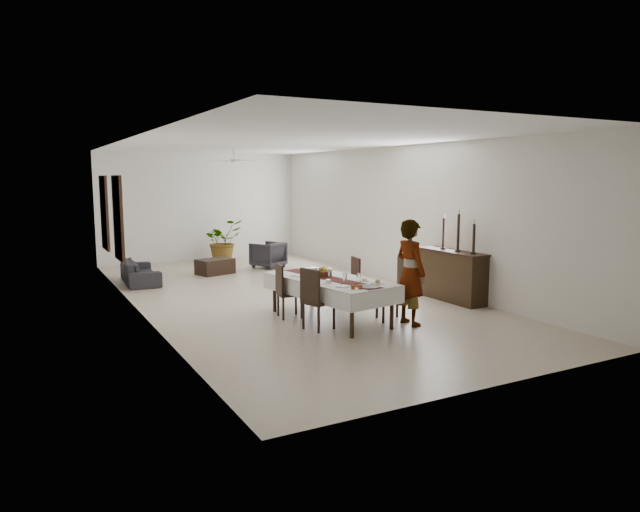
# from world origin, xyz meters

# --- Properties ---
(floor) EXTENTS (6.00, 12.00, 0.00)m
(floor) POSITION_xyz_m (0.00, 0.00, 0.00)
(floor) COLOR #C5B49C
(floor) RESTS_ON ground
(ceiling) EXTENTS (6.00, 12.00, 0.02)m
(ceiling) POSITION_xyz_m (0.00, 0.00, 3.20)
(ceiling) COLOR white
(ceiling) RESTS_ON wall_back
(wall_back) EXTENTS (6.00, 0.02, 3.20)m
(wall_back) POSITION_xyz_m (0.00, 6.00, 1.60)
(wall_back) COLOR white
(wall_back) RESTS_ON floor
(wall_front) EXTENTS (6.00, 0.02, 3.20)m
(wall_front) POSITION_xyz_m (0.00, -6.00, 1.60)
(wall_front) COLOR white
(wall_front) RESTS_ON floor
(wall_left) EXTENTS (0.02, 12.00, 3.20)m
(wall_left) POSITION_xyz_m (-3.00, 0.00, 1.60)
(wall_left) COLOR white
(wall_left) RESTS_ON floor
(wall_right) EXTENTS (0.02, 12.00, 3.20)m
(wall_right) POSITION_xyz_m (3.00, 0.00, 1.60)
(wall_right) COLOR white
(wall_right) RESTS_ON floor
(dining_table_top) EXTENTS (1.32, 2.46, 0.05)m
(dining_table_top) POSITION_xyz_m (-0.18, -2.26, 0.71)
(dining_table_top) COLOR black
(dining_table_top) RESTS_ON table_leg_fl
(table_leg_fl) EXTENTS (0.08, 0.08, 0.68)m
(table_leg_fl) POSITION_xyz_m (-0.43, -3.42, 0.34)
(table_leg_fl) COLOR black
(table_leg_fl) RESTS_ON floor
(table_leg_fr) EXTENTS (0.08, 0.08, 0.68)m
(table_leg_fr) POSITION_xyz_m (0.41, -3.29, 0.34)
(table_leg_fr) COLOR black
(table_leg_fr) RESTS_ON floor
(table_leg_bl) EXTENTS (0.08, 0.08, 0.68)m
(table_leg_bl) POSITION_xyz_m (-0.77, -1.23, 0.34)
(table_leg_bl) COLOR black
(table_leg_bl) RESTS_ON floor
(table_leg_br) EXTENTS (0.08, 0.08, 0.68)m
(table_leg_br) POSITION_xyz_m (0.07, -1.10, 0.34)
(table_leg_br) COLOR black
(table_leg_br) RESTS_ON floor
(tablecloth_top) EXTENTS (1.52, 2.66, 0.01)m
(tablecloth_top) POSITION_xyz_m (-0.18, -2.26, 0.73)
(tablecloth_top) COLOR white
(tablecloth_top) RESTS_ON dining_table_top
(tablecloth_drape_left) EXTENTS (0.40, 2.48, 0.29)m
(tablecloth_drape_left) POSITION_xyz_m (-0.74, -2.35, 0.59)
(tablecloth_drape_left) COLOR white
(tablecloth_drape_left) RESTS_ON dining_table_top
(tablecloth_drape_right) EXTENTS (0.40, 2.48, 0.29)m
(tablecloth_drape_right) POSITION_xyz_m (0.38, -2.18, 0.59)
(tablecloth_drape_right) COLOR white
(tablecloth_drape_right) RESTS_ON dining_table_top
(tablecloth_drape_near) EXTENTS (1.14, 0.19, 0.29)m
(tablecloth_drape_near) POSITION_xyz_m (0.01, -3.50, 0.59)
(tablecloth_drape_near) COLOR white
(tablecloth_drape_near) RESTS_ON dining_table_top
(tablecloth_drape_far) EXTENTS (1.14, 0.19, 0.29)m
(tablecloth_drape_far) POSITION_xyz_m (-0.37, -1.03, 0.59)
(tablecloth_drape_far) COLOR silver
(tablecloth_drape_far) RESTS_ON dining_table_top
(table_runner) EXTENTS (0.71, 2.45, 0.00)m
(table_runner) POSITION_xyz_m (-0.18, -2.26, 0.74)
(table_runner) COLOR #5C1C1A
(table_runner) RESTS_ON tablecloth_top
(red_pitcher) EXTENTS (0.17, 0.17, 0.19)m
(red_pitcher) POSITION_xyz_m (-0.44, -2.16, 0.84)
(red_pitcher) COLOR maroon
(red_pitcher) RESTS_ON tablecloth_top
(pitcher_handle) EXTENTS (0.12, 0.04, 0.12)m
(pitcher_handle) POSITION_xyz_m (-0.52, -2.17, 0.84)
(pitcher_handle) COLOR maroon
(pitcher_handle) RESTS_ON red_pitcher
(wine_glass_near) EXTENTS (0.07, 0.07, 0.17)m
(wine_glass_near) POSITION_xyz_m (0.03, -2.87, 0.82)
(wine_glass_near) COLOR white
(wine_glass_near) RESTS_ON tablecloth_top
(wine_glass_mid) EXTENTS (0.07, 0.07, 0.17)m
(wine_glass_mid) POSITION_xyz_m (-0.19, -2.81, 0.82)
(wine_glass_mid) COLOR white
(wine_glass_mid) RESTS_ON tablecloth_top
(wine_glass_far) EXTENTS (0.07, 0.07, 0.17)m
(wine_glass_far) POSITION_xyz_m (-0.14, -2.21, 0.82)
(wine_glass_far) COLOR silver
(wine_glass_far) RESTS_ON tablecloth_top
(teacup_right) EXTENTS (0.09, 0.09, 0.06)m
(teacup_right) POSITION_xyz_m (0.20, -2.79, 0.77)
(teacup_right) COLOR white
(teacup_right) RESTS_ON saucer_right
(saucer_right) EXTENTS (0.15, 0.15, 0.01)m
(saucer_right) POSITION_xyz_m (0.20, -2.79, 0.75)
(saucer_right) COLOR silver
(saucer_right) RESTS_ON tablecloth_top
(teacup_left) EXTENTS (0.09, 0.09, 0.06)m
(teacup_left) POSITION_xyz_m (-0.41, -2.64, 0.77)
(teacup_left) COLOR white
(teacup_left) RESTS_ON saucer_left
(saucer_left) EXTENTS (0.15, 0.15, 0.01)m
(saucer_left) POSITION_xyz_m (-0.41, -2.64, 0.75)
(saucer_left) COLOR white
(saucer_left) RESTS_ON tablecloth_top
(plate_near_right) EXTENTS (0.23, 0.23, 0.01)m
(plate_near_right) POSITION_xyz_m (0.27, -3.08, 0.75)
(plate_near_right) COLOR silver
(plate_near_right) RESTS_ON tablecloth_top
(bread_near_right) EXTENTS (0.09, 0.09, 0.09)m
(bread_near_right) POSITION_xyz_m (0.27, -3.08, 0.77)
(bread_near_right) COLOR tan
(bread_near_right) RESTS_ON plate_near_right
(plate_near_left) EXTENTS (0.23, 0.23, 0.01)m
(plate_near_left) POSITION_xyz_m (-0.35, -3.03, 0.75)
(plate_near_left) COLOR silver
(plate_near_left) RESTS_ON tablecloth_top
(plate_far_left) EXTENTS (0.23, 0.23, 0.01)m
(plate_far_left) POSITION_xyz_m (-0.57, -1.78, 0.75)
(plate_far_left) COLOR white
(plate_far_left) RESTS_ON tablecloth_top
(serving_tray) EXTENTS (0.35, 0.35, 0.02)m
(serving_tray) POSITION_xyz_m (-0.02, -3.27, 0.75)
(serving_tray) COLOR #45464B
(serving_tray) RESTS_ON tablecloth_top
(jam_jar_a) EXTENTS (0.06, 0.06, 0.07)m
(jam_jar_a) POSITION_xyz_m (-0.23, -3.33, 0.78)
(jam_jar_a) COLOR #913915
(jam_jar_a) RESTS_ON tablecloth_top
(jam_jar_b) EXTENTS (0.06, 0.06, 0.07)m
(jam_jar_b) POSITION_xyz_m (-0.33, -3.29, 0.78)
(jam_jar_b) COLOR #873913
(jam_jar_b) RESTS_ON tablecloth_top
(fruit_basket) EXTENTS (0.29, 0.29, 0.10)m
(fruit_basket) POSITION_xyz_m (-0.17, -2.02, 0.79)
(fruit_basket) COLOR brown
(fruit_basket) RESTS_ON tablecloth_top
(fruit_red) EXTENTS (0.09, 0.09, 0.09)m
(fruit_red) POSITION_xyz_m (-0.14, -1.99, 0.86)
(fruit_red) COLOR #A71020
(fruit_red) RESTS_ON fruit_basket
(fruit_green) EXTENTS (0.08, 0.08, 0.08)m
(fruit_green) POSITION_xyz_m (-0.21, -1.99, 0.86)
(fruit_green) COLOR olive
(fruit_green) RESTS_ON fruit_basket
(fruit_yellow) EXTENTS (0.08, 0.08, 0.08)m
(fruit_yellow) POSITION_xyz_m (-0.16, -2.06, 0.86)
(fruit_yellow) COLOR yellow
(fruit_yellow) RESTS_ON fruit_basket
(chair_right_near_seat) EXTENTS (0.58, 0.58, 0.05)m
(chair_right_near_seat) POSITION_xyz_m (0.76, -2.77, 0.48)
(chair_right_near_seat) COLOR black
(chair_right_near_seat) RESTS_ON chair_right_near_leg_fl
(chair_right_near_leg_fl) EXTENTS (0.06, 0.06, 0.46)m
(chair_right_near_leg_fl) POSITION_xyz_m (0.88, -3.01, 0.23)
(chair_right_near_leg_fl) COLOR black
(chair_right_near_leg_fl) RESTS_ON floor
(chair_right_near_leg_fr) EXTENTS (0.06, 0.06, 0.46)m
(chair_right_near_leg_fr) POSITION_xyz_m (0.99, -2.65, 0.23)
(chair_right_near_leg_fr) COLOR black
(chair_right_near_leg_fr) RESTS_ON floor
(chair_right_near_leg_bl) EXTENTS (0.06, 0.06, 0.46)m
(chair_right_near_leg_bl) POSITION_xyz_m (0.52, -2.90, 0.23)
(chair_right_near_leg_bl) COLOR black
(chair_right_near_leg_bl) RESTS_ON floor
(chair_right_near_leg_br) EXTENTS (0.06, 0.06, 0.46)m
(chair_right_near_leg_br) POSITION_xyz_m (0.63, -2.54, 0.23)
(chair_right_near_leg_br) COLOR black
(chair_right_near_leg_br) RESTS_ON floor
(chair_right_near_back) EXTENTS (0.17, 0.45, 0.59)m
(chair_right_near_back) POSITION_xyz_m (0.96, -2.83, 0.80)
(chair_right_near_back) COLOR black
(chair_right_near_back) RESTS_ON chair_right_near_seat
(chair_right_far_seat) EXTENTS (0.45, 0.45, 0.05)m
(chair_right_far_seat) POSITION_xyz_m (0.66, -1.46, 0.42)
(chair_right_far_seat) COLOR black
(chair_right_far_seat) RESTS_ON chair_right_far_leg_fl
(chair_right_far_leg_fl) EXTENTS (0.05, 0.05, 0.40)m
(chair_right_far_leg_fl) POSITION_xyz_m (0.79, -1.64, 0.20)
(chair_right_far_leg_fl) COLOR black
(chair_right_far_leg_fl) RESTS_ON floor
(chair_right_far_leg_fr) EXTENTS (0.05, 0.05, 0.40)m
(chair_right_far_leg_fr) POSITION_xyz_m (0.84, -1.32, 0.20)
(chair_right_far_leg_fr) COLOR black
(chair_right_far_leg_fr) RESTS_ON floor
(chair_right_far_leg_bl) EXTENTS (0.05, 0.05, 0.40)m
(chair_right_far_leg_bl) POSITION_xyz_m (0.47, -1.59, 0.20)
(chair_right_far_leg_bl) COLOR black
(chair_right_far_leg_bl) RESTS_ON floor
(chair_right_far_leg_br) EXTENTS (0.05, 0.05, 0.40)m
(chair_right_far_leg_br) POSITION_xyz_m (0.52, -1.27, 0.20)
(chair_right_far_leg_br) COLOR black
(chair_right_far_leg_br) RESTS_ON floor
(chair_right_far_back) EXTENTS (0.10, 0.40, 0.51)m
(chair_right_far_back) POSITION_xyz_m (0.84, -1.48, 0.69)
(chair_right_far_back) COLOR black
(chair_right_far_back) RESTS_ON chair_right_far_seat
(chair_left_near_seat) EXTENTS (0.54, 0.54, 0.05)m
(chair_left_near_seat) POSITION_xyz_m (-0.63, -2.71, 0.45)
(chair_left_near_seat) COLOR black
(chair_left_near_seat) RESTS_ON chair_left_near_leg_fl
(chair_left_near_leg_fl) EXTENTS (0.05, 0.05, 0.43)m
(chair_left_near_leg_fl) POSITION_xyz_m (-0.85, -2.59, 0.21)
(chair_left_near_leg_fl) COLOR black
(chair_left_near_leg_fl) RESTS_ON floor
(chair_left_near_leg_fr) EXTENTS (0.05, 0.05, 0.43)m
(chair_left_near_leg_fr) POSITION_xyz_m (-0.75, -2.93, 0.21)
(chair_left_near_leg_fr) COLOR black
(chair_left_near_leg_fr) RESTS_ON floor
(chair_left_near_leg_bl) EXTENTS (0.05, 0.05, 0.43)m
(chair_left_near_leg_bl) POSITION_xyz_m (-0.51, -2.49, 0.21)
(chair_left_near_leg_bl) COLOR black
(chair_left_near_leg_bl) RESTS_ON floor
(chair_left_near_leg_br) EXTENTS (0.05, 0.05, 0.43)m
(chair_left_near_leg_br) POSITION_xyz_m (-0.41, -2.83, 0.21)
(chair_left_near_leg_br) COLOR black
(chair_left_near_leg_br) RESTS_ON floor
(chair_left_near_back) EXTENTS (0.16, 0.43, 0.55)m
(chair_left_near_back) POSITION_xyz_m (-0.82, -2.76, 0.75)
(chair_left_near_back) COLOR black
(chair_left_near_back) RESTS_ON chair_left_near_seat
(chair_left_far_seat) EXTENTS (0.46, 0.46, 0.05)m
(chair_left_far_seat) POSITION_xyz_m (-0.71, -1.76, 0.43)
(chair_left_far_seat) COLOR black
(chair_left_far_seat) RESTS_ON chair_left_far_leg_fl
(chair_left_far_leg_fl) EXTENTS (0.05, 0.05, 0.40)m
(chair_left_far_leg_fl) POSITION_xyz_m (-0.85, -1.57, 0.20)
(chair_left_far_leg_fl) COLOR black
(chair_left_far_leg_fl) RESTS_ON floor
(chair_left_far_leg_fr) EXTENTS (0.05, 0.05, 0.40)m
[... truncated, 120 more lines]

